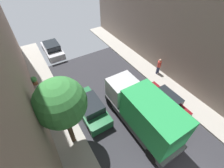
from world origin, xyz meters
The scene contains 7 objects.
parked_car_left_2 centered at (-2.70, 7.77, 0.72)m, with size 1.78×4.20×1.57m.
parked_car_left_3 centered at (-2.70, 18.10, 0.72)m, with size 1.78×4.20×1.57m.
parked_car_right_2 centered at (2.70, 5.17, 0.72)m, with size 1.78×4.20×1.57m.
delivery_truck centered at (0.00, 4.74, 1.79)m, with size 2.26×6.60×3.38m.
pedestrian centered at (5.43, 8.67, 1.07)m, with size 0.40×0.36×1.72m.
street_tree_0 centered at (-4.76, 6.26, 4.20)m, with size 2.81×2.81×5.48m.
potted_plant_5 centered at (-5.78, 13.61, 0.62)m, with size 0.56×0.56×0.88m.
Camera 1 is at (-5.20, 0.45, 10.51)m, focal length 24.87 mm.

